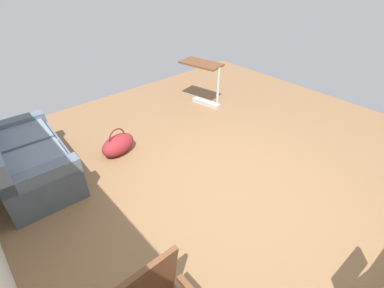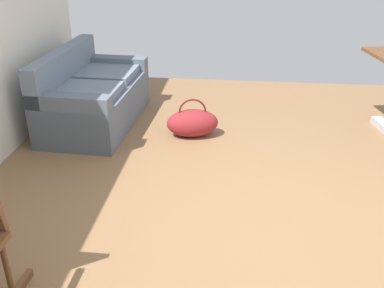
{
  "view_description": "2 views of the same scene",
  "coord_description": "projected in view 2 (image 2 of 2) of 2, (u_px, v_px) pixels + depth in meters",
  "views": [
    {
      "loc": [
        -1.66,
        2.19,
        2.59
      ],
      "look_at": [
        0.26,
        0.51,
        0.83
      ],
      "focal_mm": 26.38,
      "sensor_mm": 36.0,
      "label": 1
    },
    {
      "loc": [
        -2.69,
        0.22,
        2.08
      ],
      "look_at": [
        -0.02,
        0.52,
        0.76
      ],
      "focal_mm": 41.73,
      "sensor_mm": 36.0,
      "label": 2
    }
  ],
  "objects": [
    {
      "name": "duffel_bag",
      "position": [
        192.0,
        123.0,
        4.84
      ],
      "size": [
        0.43,
        0.62,
        0.43
      ],
      "color": "maroon",
      "rests_on": "ground"
    },
    {
      "name": "couch",
      "position": [
        93.0,
        98.0,
        5.09
      ],
      "size": [
        1.63,
        0.92,
        0.85
      ],
      "color": "slate",
      "rests_on": "ground"
    },
    {
      "name": "ground_plane",
      "position": [
        262.0,
        239.0,
        3.29
      ],
      "size": [
        7.47,
        7.47,
        0.0
      ],
      "primitive_type": "plane",
      "color": "olive"
    }
  ]
}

